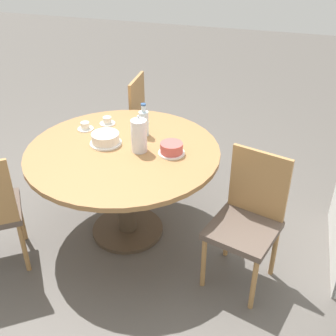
# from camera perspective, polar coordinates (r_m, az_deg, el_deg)

# --- Properties ---
(ground_plane) EXTENTS (14.00, 14.00, 0.00)m
(ground_plane) POSITION_cam_1_polar(r_m,az_deg,el_deg) (3.48, -5.45, -8.41)
(ground_plane) COLOR #56514C
(dining_table) EXTENTS (1.41, 1.41, 0.76)m
(dining_table) POSITION_cam_1_polar(r_m,az_deg,el_deg) (3.12, -6.00, 0.16)
(dining_table) COLOR #473828
(dining_table) RESTS_ON ground_plane
(chair_b) EXTENTS (0.52, 0.52, 0.94)m
(chair_b) POSITION_cam_1_polar(r_m,az_deg,el_deg) (2.83, 10.73, -6.71)
(chair_b) COLOR #A87A47
(chair_b) RESTS_ON ground_plane
(chair_c) EXTENTS (0.44, 0.44, 0.94)m
(chair_c) POSITION_cam_1_polar(r_m,az_deg,el_deg) (4.00, -2.30, 6.02)
(chair_c) COLOR #A87A47
(chair_c) RESTS_ON ground_plane
(coffee_pot) EXTENTS (0.11, 0.11, 0.28)m
(coffee_pot) POSITION_cam_1_polar(r_m,az_deg,el_deg) (2.96, -3.95, 4.52)
(coffee_pot) COLOR silver
(coffee_pot) RESTS_ON dining_table
(water_bottle) EXTENTS (0.07, 0.07, 0.26)m
(water_bottle) POSITION_cam_1_polar(r_m,az_deg,el_deg) (3.19, -3.29, 6.16)
(water_bottle) COLOR silver
(water_bottle) RESTS_ON dining_table
(cake_main) EXTENTS (0.23, 0.23, 0.08)m
(cake_main) POSITION_cam_1_polar(r_m,az_deg,el_deg) (3.12, -8.46, 3.94)
(cake_main) COLOR white
(cake_main) RESTS_ON dining_table
(cake_second) EXTENTS (0.19, 0.19, 0.08)m
(cake_second) POSITION_cam_1_polar(r_m,az_deg,el_deg) (2.96, 0.48, 2.62)
(cake_second) COLOR white
(cake_second) RESTS_ON dining_table
(cup_a) EXTENTS (0.12, 0.12, 0.06)m
(cup_a) POSITION_cam_1_polar(r_m,az_deg,el_deg) (3.37, -11.13, 5.53)
(cup_a) COLOR silver
(cup_a) RESTS_ON dining_table
(cup_b) EXTENTS (0.12, 0.12, 0.06)m
(cup_b) POSITION_cam_1_polar(r_m,az_deg,el_deg) (3.43, -8.22, 6.29)
(cup_b) COLOR silver
(cup_b) RESTS_ON dining_table
(cup_c) EXTENTS (0.12, 0.12, 0.06)m
(cup_c) POSITION_cam_1_polar(r_m,az_deg,el_deg) (3.42, -3.63, 6.47)
(cup_c) COLOR silver
(cup_c) RESTS_ON dining_table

